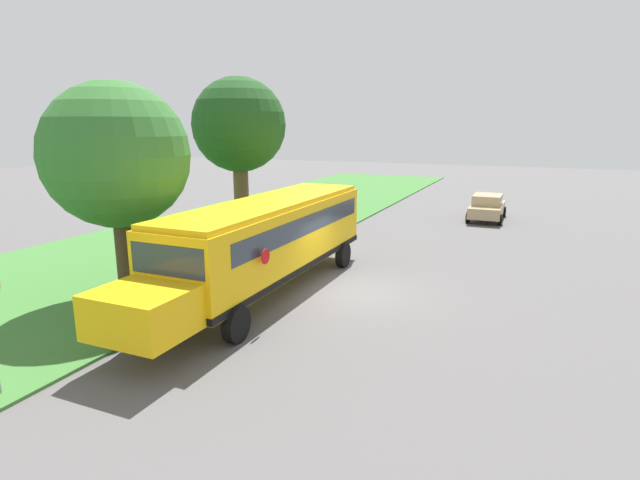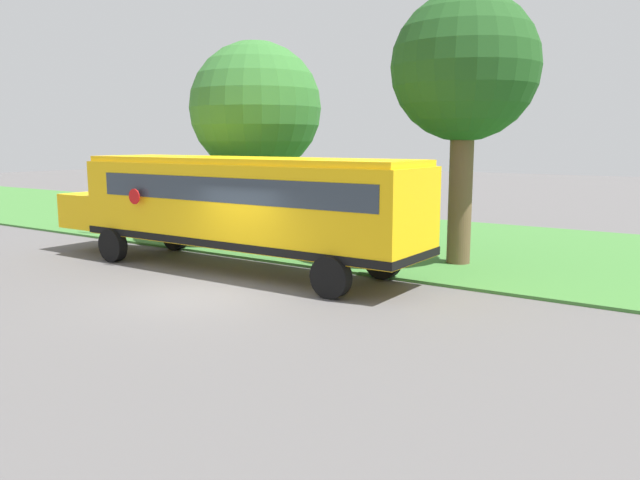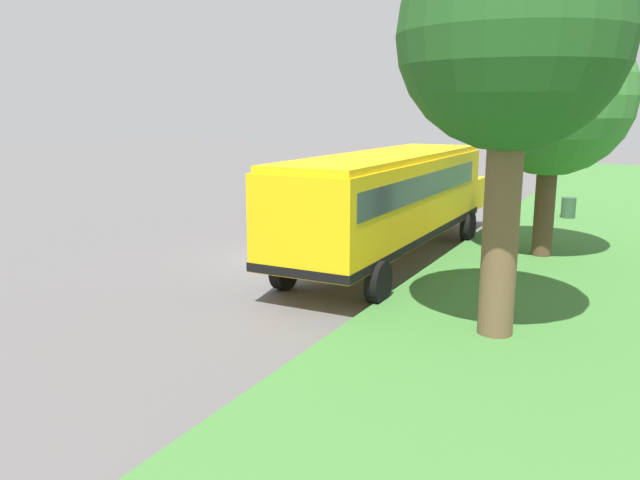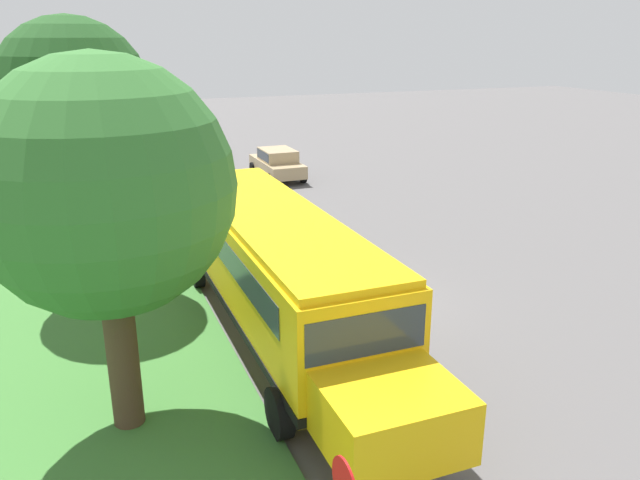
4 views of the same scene
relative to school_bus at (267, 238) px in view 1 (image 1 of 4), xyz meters
The scene contains 6 objects.
ground_plane 3.57m from the school_bus, 24.33° to the left, with size 120.00×120.00×0.00m, color #565454.
grass_verge 7.60m from the school_bus, behind, with size 12.00×80.00×0.08m, color #3D7533.
school_bus is the anchor object (origin of this frame).
car_tan_nearest 18.08m from the school_bus, 72.14° to the left, with size 2.02×4.40×1.56m.
oak_tree_beside_bus 5.26m from the school_bus, 148.31° to the right, with size 4.53×4.53×6.99m.
oak_tree_roadside_mid 7.40m from the school_bus, 130.33° to the left, with size 4.14×4.14×7.73m.
Camera 1 is at (5.47, -15.56, 5.61)m, focal length 28.00 mm.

